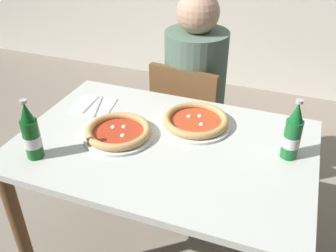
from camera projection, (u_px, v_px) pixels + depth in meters
The scene contains 8 objects.
dining_table_main at pixel (164, 165), 1.57m from camera, with size 1.20×0.80×0.75m.
chair_behind_table at pixel (190, 121), 2.16m from camera, with size 0.44×0.44×0.85m.
diner_seated at pixel (194, 102), 2.14m from camera, with size 0.34×0.34×1.21m.
pizza_margherita_near at pixel (118, 132), 1.54m from camera, with size 0.30×0.30×0.04m.
pizza_marinara_far at pixel (196, 121), 1.61m from camera, with size 0.31×0.31×0.04m.
beer_bottle_left at pixel (293, 134), 1.38m from camera, with size 0.07×0.07×0.25m.
beer_bottle_center at pixel (31, 134), 1.38m from camera, with size 0.07×0.07×0.25m.
napkin_with_cutlery at pixel (94, 106), 1.76m from camera, with size 0.21×0.21×0.01m.
Camera 1 is at (0.45, -1.15, 1.62)m, focal length 39.66 mm.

